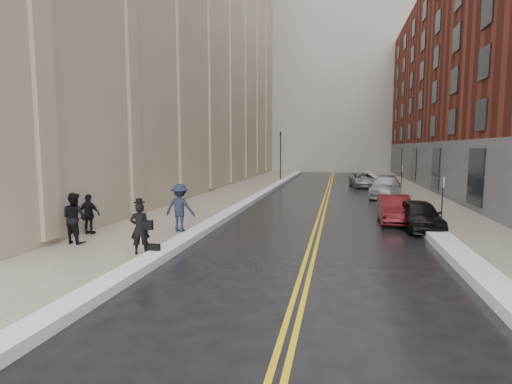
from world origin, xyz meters
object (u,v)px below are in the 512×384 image
at_px(car_maroon, 394,209).
at_px(pedestrian_b, 180,208).
at_px(car_black, 419,215).
at_px(pedestrian_main, 140,228).
at_px(car_silver_far, 364,180).
at_px(pedestrian_c, 89,214).
at_px(pedestrian_a, 74,218).
at_px(car_silver_near, 386,187).

xyz_separation_m(car_maroon, pedestrian_b, (-8.86, -4.64, 0.48)).
bearing_deg(car_black, pedestrian_main, -148.78).
xyz_separation_m(car_silver_far, pedestrian_c, (-11.77, -23.48, 0.30)).
distance_m(pedestrian_main, pedestrian_a, 3.11).
bearing_deg(car_black, car_maroon, 115.20).
height_order(car_maroon, pedestrian_c, pedestrian_c).
height_order(car_maroon, pedestrian_b, pedestrian_b).
distance_m(car_maroon, pedestrian_a, 13.84).
bearing_deg(car_black, pedestrian_b, -165.61).
bearing_deg(car_maroon, pedestrian_b, -151.08).
xyz_separation_m(car_black, pedestrian_b, (-9.70, -3.11, 0.48)).
distance_m(car_black, pedestrian_c, 13.69).
xyz_separation_m(car_maroon, pedestrian_a, (-11.76, -7.29, 0.41)).
xyz_separation_m(car_silver_near, pedestrian_main, (-9.46, -18.25, 0.22)).
height_order(car_black, pedestrian_main, pedestrian_main).
height_order(car_black, pedestrian_a, pedestrian_a).
distance_m(car_black, pedestrian_b, 10.19).
height_order(pedestrian_main, pedestrian_c, pedestrian_main).
xyz_separation_m(car_silver_near, pedestrian_a, (-12.45, -17.39, 0.30)).
relative_size(car_maroon, pedestrian_c, 2.47).
bearing_deg(pedestrian_a, pedestrian_c, -61.36).
relative_size(car_black, pedestrian_main, 2.28).
bearing_deg(car_silver_far, pedestrian_b, -117.92).
bearing_deg(pedestrian_a, car_silver_near, -112.69).
height_order(car_silver_far, pedestrian_a, pedestrian_a).
height_order(pedestrian_main, pedestrian_b, pedestrian_b).
relative_size(car_maroon, pedestrian_a, 2.16).
xyz_separation_m(car_maroon, car_silver_far, (-0.40, 17.65, -0.00)).
distance_m(car_black, car_silver_near, 11.63).
relative_size(car_silver_near, pedestrian_b, 2.68).
relative_size(car_silver_near, pedestrian_main, 3.14).
xyz_separation_m(car_black, pedestrian_c, (-13.00, -4.30, 0.30)).
height_order(car_black, car_silver_far, car_black).
height_order(car_maroon, pedestrian_main, pedestrian_main).
xyz_separation_m(car_black, pedestrian_main, (-9.60, -6.62, 0.33)).
distance_m(pedestrian_main, pedestrian_b, 3.52).
distance_m(car_maroon, pedestrian_c, 13.49).
relative_size(car_silver_near, pedestrian_a, 2.87).
bearing_deg(pedestrian_c, car_black, -159.35).
bearing_deg(car_silver_near, pedestrian_b, -115.04).
bearing_deg(pedestrian_c, pedestrian_main, 148.02).
bearing_deg(car_black, car_silver_near, 87.31).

